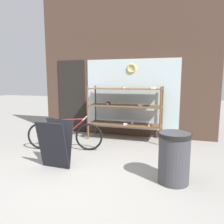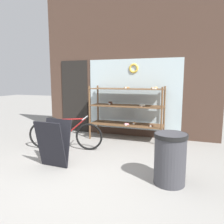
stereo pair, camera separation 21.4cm
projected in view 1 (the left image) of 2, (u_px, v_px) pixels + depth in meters
ground_plane at (78, 182)px, 3.36m from camera, size 30.00×30.00×0.00m
storefront_facade at (123, 67)px, 5.94m from camera, size 4.86×0.13×3.93m
display_case at (126, 107)px, 5.63m from camera, size 1.89×0.60×1.39m
bicycle at (64, 135)px, 4.84m from camera, size 1.66×0.54×0.74m
sandwich_board at (55, 144)px, 3.85m from camera, size 0.56×0.40×0.84m
trash_bin at (174, 156)px, 3.28m from camera, size 0.49×0.49×0.78m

